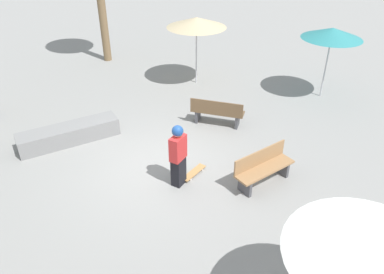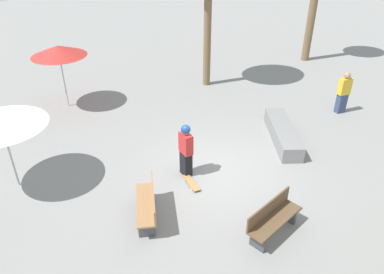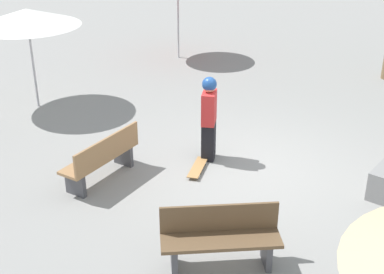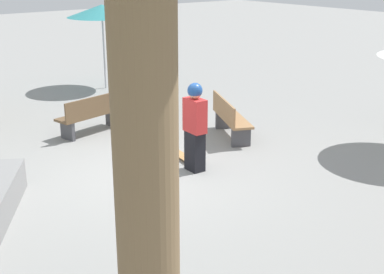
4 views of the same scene
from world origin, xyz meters
name	(u,v)px [view 3 (image 3 of 4)]	position (x,y,z in m)	size (l,w,h in m)	color
ground_plane	(247,170)	(0.00, 0.00, 0.00)	(60.00, 60.00, 0.00)	gray
skater_main	(209,116)	(0.38, 0.74, 0.87)	(0.44, 0.27, 1.61)	black
skateboard	(198,167)	(-0.11, 0.89, 0.06)	(0.82, 0.31, 0.07)	#B7844C
bench_near	(220,238)	(-2.68, 0.33, 0.43)	(0.75, 1.66, 0.85)	#47474C
bench_far	(102,158)	(-0.63, 2.49, 0.43)	(1.63, 1.09, 0.85)	#47474C
shade_umbrella_white	(27,17)	(2.53, 4.89, 2.07)	(2.32, 2.32, 2.25)	#B7B7BC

